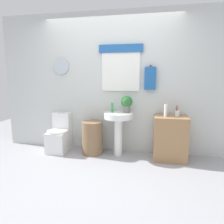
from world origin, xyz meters
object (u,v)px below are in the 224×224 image
Objects in this scene: toothbrush_cup at (177,113)px; toilet at (60,136)px; soap_bottle at (112,107)px; lotion_bottle at (166,110)px; pedestal_sink at (118,124)px; laundry_hamper at (92,138)px; potted_plant at (127,103)px; wooden_cabinet at (170,138)px.

toilet is at bearing 179.64° from toothbrush_cup.
lotion_bottle reaches higher than soap_bottle.
lotion_bottle reaches higher than pedestal_sink.
toothbrush_cup is (1.49, 0.02, 0.51)m from laundry_hamper.
soap_bottle is at bearing 174.47° from lotion_bottle.
soap_bottle is 1.13m from toothbrush_cup.
potted_plant reaches higher than pedestal_sink.
laundry_hamper is 0.77× the size of pedestal_sink.
pedestal_sink is at bearing -156.80° from potted_plant.
laundry_hamper is (0.67, -0.03, 0.02)m from toilet.
toothbrush_cup is at bearing 17.01° from lotion_bottle.
pedestal_sink is (0.49, 0.00, 0.29)m from laundry_hamper.
soap_bottle is 0.94× the size of toothbrush_cup.
toothbrush_cup is at bearing -2.66° from potted_plant.
wooden_cabinet is at bearing -0.92° from toilet.
potted_plant is at bearing 171.51° from lotion_bottle.
pedestal_sink is at bearing 180.00° from wooden_cabinet.
laundry_hamper is at bearing -172.29° from soap_bottle.
potted_plant is 1.42× the size of lotion_bottle.
soap_bottle reaches higher than pedestal_sink.
toothbrush_cup is (0.87, -0.04, -0.15)m from potted_plant.
lotion_bottle reaches higher than toilet.
soap_bottle is 0.58× the size of potted_plant.
toilet is 1.22× the size of laundry_hamper.
pedestal_sink is 0.93m from wooden_cabinet.
wooden_cabinet is 2.55× the size of potted_plant.
toothbrush_cup reaches higher than laundry_hamper.
lotion_bottle is at bearing -8.49° from potted_plant.
toilet is at bearing 178.35° from pedestal_sink.
toilet is at bearing 177.16° from laundry_hamper.
laundry_hamper is at bearing 178.24° from lotion_bottle.
soap_bottle reaches higher than wooden_cabinet.
pedestal_sink is 0.32m from soap_bottle.
toilet is 2.06m from lotion_bottle.
laundry_hamper is 1.40m from wooden_cabinet.
toilet is 0.67m from laundry_hamper.
toilet is 2.48× the size of potted_plant.
laundry_hamper is 0.80× the size of wooden_cabinet.
lotion_bottle is at bearing -5.53° from soap_bottle.
lotion_bottle is at bearing -2.83° from pedestal_sink.
toilet is 1.20m from soap_bottle.
lotion_bottle reaches higher than wooden_cabinet.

